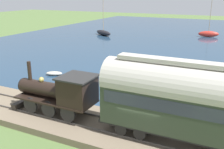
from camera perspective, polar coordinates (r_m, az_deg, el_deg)
ground_plane at (r=16.77m, az=6.74°, el=-14.21°), size 200.00×200.00×0.00m
harbor_water at (r=57.23m, az=21.33°, el=7.39°), size 80.00×80.00×0.01m
rail_embankment at (r=16.68m, az=6.81°, el=-13.46°), size 4.92×56.00×0.59m
steam_locomotive at (r=18.33m, az=-10.75°, el=-3.60°), size 2.32×6.39×3.49m
passenger_coach at (r=14.88m, az=15.23°, el=-5.12°), size 2.43×9.51×4.78m
sailboat_red at (r=58.37m, az=20.26°, el=8.34°), size 1.87×4.20×8.37m
sailboat_black at (r=57.03m, az=-1.89°, el=9.11°), size 4.10×5.39×8.20m
rowboat_near_shore at (r=29.68m, az=-12.50°, el=0.24°), size 1.45×1.99×0.43m
rowboat_mid_harbor at (r=24.69m, az=1.69°, el=-2.78°), size 2.37×2.76×0.48m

